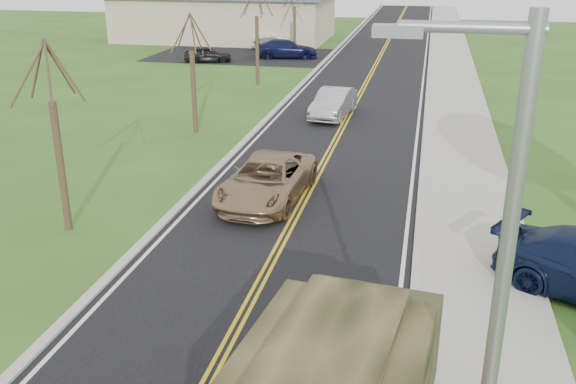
% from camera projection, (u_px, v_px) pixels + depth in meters
% --- Properties ---
extents(road, '(8.00, 120.00, 0.01)m').
position_uv_depth(road, '(371.00, 73.00, 46.82)').
color(road, black).
rests_on(road, ground).
extents(curb_right, '(0.30, 120.00, 0.12)m').
position_uv_depth(curb_right, '(429.00, 74.00, 45.98)').
color(curb_right, '#9E998E').
rests_on(curb_right, ground).
extents(sidewalk_right, '(3.20, 120.00, 0.10)m').
position_uv_depth(sidewalk_right, '(454.00, 75.00, 45.63)').
color(sidewalk_right, '#9E998E').
rests_on(sidewalk_right, ground).
extents(curb_left, '(0.30, 120.00, 0.10)m').
position_uv_depth(curb_left, '(316.00, 70.00, 47.64)').
color(curb_left, '#9E998E').
rests_on(curb_left, ground).
extents(street_light, '(1.65, 0.22, 8.00)m').
position_uv_depth(street_light, '(487.00, 332.00, 7.29)').
color(street_light, gray).
rests_on(street_light, ground).
extents(bare_tree_a, '(1.93, 2.26, 6.08)m').
position_uv_depth(bare_tree_a, '(59.00, 151.00, 19.89)').
color(bare_tree_a, '#38281C').
rests_on(bare_tree_a, ground).
extents(bare_tree_b, '(1.83, 2.14, 5.73)m').
position_uv_depth(bare_tree_b, '(193.00, 82.00, 30.90)').
color(bare_tree_b, '#38281C').
rests_on(bare_tree_b, ground).
extents(bare_tree_c, '(2.04, 2.39, 6.42)m').
position_uv_depth(bare_tree_c, '(257.00, 43.00, 41.76)').
color(bare_tree_c, '#38281C').
rests_on(bare_tree_c, ground).
extents(bare_tree_d, '(1.88, 2.20, 5.91)m').
position_uv_depth(bare_tree_d, '(295.00, 26.00, 52.79)').
color(bare_tree_d, '#38281C').
rests_on(bare_tree_d, ground).
extents(commercial_building, '(25.50, 21.50, 5.65)m').
position_uv_depth(commercial_building, '(227.00, 11.00, 63.64)').
color(commercial_building, tan).
rests_on(commercial_building, ground).
extents(suv_champagne, '(2.97, 5.74, 1.55)m').
position_uv_depth(suv_champagne, '(267.00, 180.00, 22.92)').
color(suv_champagne, '#977755').
rests_on(suv_champagne, ground).
extents(sedan_silver, '(2.10, 4.71, 1.50)m').
position_uv_depth(sedan_silver, '(333.00, 103.00, 34.34)').
color(sedan_silver, '#AFAFB4').
rests_on(sedan_silver, ground).
extents(lot_car_dark, '(4.03, 2.55, 1.28)m').
position_uv_depth(lot_car_dark, '(208.00, 54.00, 51.06)').
color(lot_car_dark, black).
rests_on(lot_car_dark, ground).
extents(lot_car_silver, '(3.91, 2.43, 1.22)m').
position_uv_depth(lot_car_silver, '(272.00, 42.00, 57.71)').
color(lot_car_silver, silver).
rests_on(lot_car_silver, ground).
extents(lot_car_navy, '(5.48, 3.05, 1.50)m').
position_uv_depth(lot_car_navy, '(286.00, 49.00, 52.93)').
color(lot_car_navy, black).
rests_on(lot_car_navy, ground).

